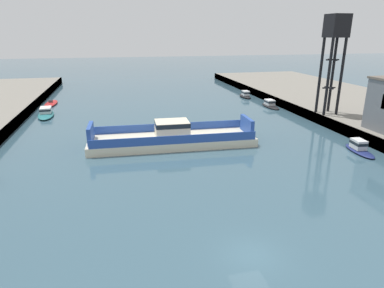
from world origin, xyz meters
name	(u,v)px	position (x,y,z in m)	size (l,w,h in m)	color
ground_plane	(252,255)	(0.00, 0.00, 0.00)	(400.00, 400.00, 0.00)	#385666
chain_ferry	(172,137)	(-1.34, 24.58, 1.03)	(22.21, 7.02, 3.31)	beige
moored_boat_near_left	(51,103)	(-21.84, 56.48, 0.25)	(2.50, 7.92, 0.99)	red
moored_boat_near_right	(46,113)	(-21.03, 46.06, 0.56)	(3.37, 8.39, 1.52)	#237075
moored_boat_far_right	(270,104)	(22.16, 44.10, 0.56)	(2.21, 6.41, 1.48)	black
moored_boat_upstream_a	(359,147)	(21.32, 16.51, 0.60)	(2.47, 5.79, 1.57)	navy
moored_boat_upstream_b	(245,95)	(21.12, 55.16, 0.59)	(2.05, 5.63, 1.61)	black
crane_tower	(335,38)	(25.66, 30.42, 13.56)	(2.96, 2.96, 15.50)	black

